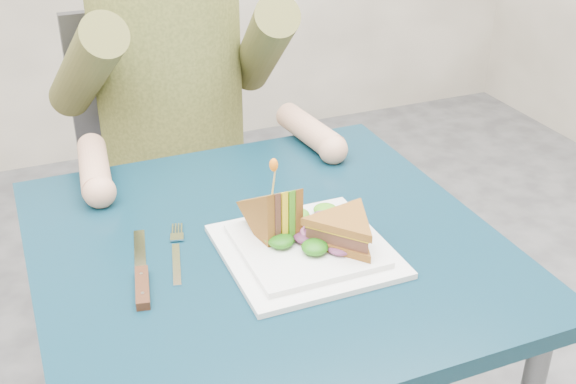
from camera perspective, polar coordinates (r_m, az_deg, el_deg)
name	(u,v)px	position (r m, az deg, el deg)	size (l,w,h in m)	color
table	(266,280)	(1.25, -1.72, -6.94)	(0.75, 0.75, 0.73)	#08222F
chair	(169,165)	(1.89, -9.42, 2.09)	(0.42, 0.40, 0.93)	#47474C
diner	(168,35)	(1.66, -9.49, 12.11)	(0.54, 0.59, 0.74)	brown
plate	(306,249)	(1.16, 1.40, -4.51)	(0.26, 0.26, 0.02)	white
sandwich_flat	(344,230)	(1.15, 4.45, -3.04)	(0.19, 0.19, 0.05)	brown
sandwich_upright	(274,216)	(1.16, -1.10, -1.90)	(0.09, 0.14, 0.14)	brown
fork	(177,254)	(1.18, -8.79, -4.89)	(0.06, 0.18, 0.01)	silver
knife	(142,280)	(1.12, -11.47, -6.86)	(0.06, 0.22, 0.02)	silver
toothpick	(274,181)	(1.13, -1.13, 0.89)	(0.00, 0.00, 0.06)	tan
toothpick_frill	(274,165)	(1.12, -1.14, 2.16)	(0.01, 0.01, 0.02)	orange
lettuce_spill	(306,234)	(1.16, 1.44, -3.34)	(0.15, 0.13, 0.02)	#337A14
onion_ring	(313,232)	(1.16, 2.00, -3.15)	(0.04, 0.04, 0.01)	#9E4C7A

